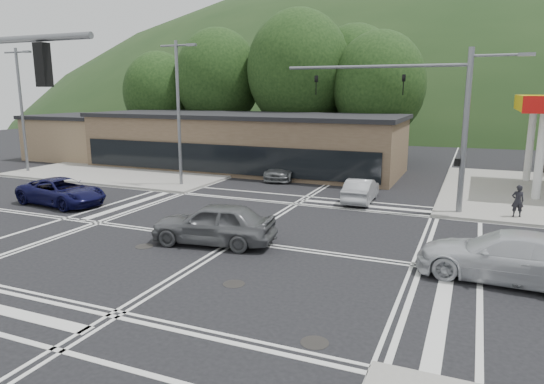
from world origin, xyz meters
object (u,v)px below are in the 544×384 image
at_px(car_northbound, 284,169).
at_px(car_blue_west, 62,192).
at_px(car_silver_east, 507,256).
at_px(car_queue_a, 361,190).
at_px(pedestrian, 518,201).
at_px(car_queue_b, 364,162).
at_px(car_grey_center, 214,223).

bearing_deg(car_northbound, car_blue_west, -130.51).
relative_size(car_silver_east, car_queue_a, 1.40).
distance_m(car_blue_west, pedestrian, 23.11).
height_order(car_queue_b, pedestrian, pedestrian).
bearing_deg(pedestrian, car_queue_b, -60.46).
bearing_deg(car_silver_east, car_blue_west, -92.32).
bearing_deg(car_grey_center, car_northbound, -177.35).
distance_m(car_grey_center, car_northbound, 15.01).
relative_size(car_blue_west, car_northbound, 1.10).
distance_m(car_grey_center, pedestrian, 14.41).
relative_size(car_queue_a, car_queue_b, 1.00).
bearing_deg(car_queue_b, car_silver_east, 106.75).
xyz_separation_m(car_blue_west, car_silver_east, (21.49, -2.47, 0.10)).
relative_size(car_northbound, pedestrian, 3.04).
xyz_separation_m(car_queue_b, pedestrian, (9.76, -11.23, 0.24)).
xyz_separation_m(car_silver_east, car_queue_b, (-8.95, 19.73, -0.13)).
bearing_deg(car_grey_center, car_blue_west, -112.33).
relative_size(car_queue_a, pedestrian, 2.60).
xyz_separation_m(car_silver_east, car_queue_a, (-6.85, 9.35, -0.15)).
bearing_deg(car_queue_a, car_grey_center, 66.84).
bearing_deg(pedestrian, car_grey_center, 26.18).
xyz_separation_m(car_queue_a, car_northbound, (-6.55, 5.11, 0.02)).
bearing_deg(car_northbound, car_grey_center, -85.73).
bearing_deg(car_queue_a, car_northbound, -39.86).
relative_size(car_silver_east, car_queue_b, 1.40).
bearing_deg(car_queue_b, car_grey_center, 77.65).
relative_size(car_grey_center, car_northbound, 1.06).
bearing_deg(pedestrian, car_silver_east, 73.10).
bearing_deg(car_queue_b, car_queue_a, 93.78).
bearing_deg(car_silver_east, car_queue_b, -151.37).
distance_m(car_blue_west, car_grey_center, 11.24).
distance_m(car_blue_west, car_silver_east, 21.63).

